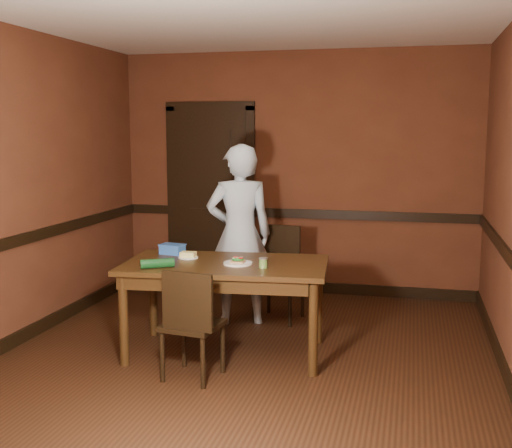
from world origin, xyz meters
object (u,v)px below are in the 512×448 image
at_px(sauce_jar, 263,263).
at_px(cheese_saucer, 188,256).
at_px(chair_near, 193,323).
at_px(sandwich_plate, 238,262).
at_px(dining_table, 226,308).
at_px(food_tub, 172,249).
at_px(chair_far, 279,274).
at_px(person, 239,235).

xyz_separation_m(sauce_jar, cheese_saucer, (-0.70, 0.23, -0.02)).
distance_m(chair_near, sandwich_plate, 0.66).
relative_size(dining_table, food_tub, 7.31).
height_order(chair_far, food_tub, chair_far).
distance_m(sauce_jar, food_tub, 0.96).
height_order(sandwich_plate, sauce_jar, sauce_jar).
bearing_deg(sandwich_plate, food_tub, 157.40).
height_order(dining_table, sandwich_plate, sandwich_plate).
bearing_deg(chair_near, cheese_saucer, -59.83).
bearing_deg(cheese_saucer, person, 72.84).
bearing_deg(chair_far, chair_near, -91.78).
bearing_deg(chair_far, sauce_jar, -74.77).
height_order(cheese_saucer, food_tub, food_tub).
height_order(dining_table, person, person).
distance_m(cheese_saucer, food_tub, 0.24).
xyz_separation_m(chair_near, sauce_jar, (0.44, 0.43, 0.39)).
distance_m(chair_far, food_tub, 1.18).
bearing_deg(food_tub, cheese_saucer, -25.68).
xyz_separation_m(dining_table, person, (-0.12, 0.87, 0.47)).
bearing_deg(chair_near, person, -80.63).
height_order(dining_table, chair_far, chair_far).
bearing_deg(chair_far, sandwich_plate, -86.37).
xyz_separation_m(sandwich_plate, food_tub, (-0.67, 0.28, 0.03)).
distance_m(dining_table, chair_near, 0.57).
distance_m(dining_table, cheese_saucer, 0.55).
xyz_separation_m(person, sandwich_plate, (0.23, -0.91, -0.07)).
xyz_separation_m(dining_table, sauce_jar, (0.34, -0.13, 0.42)).
bearing_deg(food_tub, sandwich_plate, -13.54).
bearing_deg(cheese_saucer, chair_far, 58.07).
bearing_deg(dining_table, cheese_saucer, 158.83).
xyz_separation_m(chair_near, food_tub, (-0.46, 0.79, 0.39)).
bearing_deg(sauce_jar, sandwich_plate, 159.91).
bearing_deg(cheese_saucer, sauce_jar, -17.91).
distance_m(dining_table, person, 1.00).
distance_m(chair_near, food_tub, 0.99).
distance_m(chair_far, sandwich_plate, 1.14).
bearing_deg(person, cheese_saucer, 51.18).
bearing_deg(sauce_jar, chair_near, -135.39).
distance_m(sandwich_plate, cheese_saucer, 0.49).
bearing_deg(person, chair_far, -175.48).
xyz_separation_m(sauce_jar, food_tub, (-0.89, 0.36, 0.00)).
bearing_deg(person, dining_table, 76.14).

